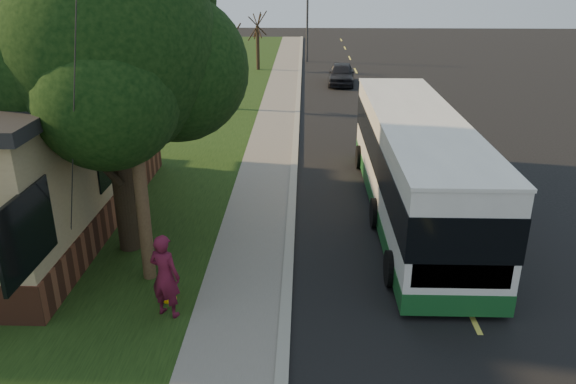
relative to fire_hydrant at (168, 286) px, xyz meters
The scene contains 15 objects.
ground 2.64m from the fire_hydrant, ahead, with size 120.00×120.00×0.00m, color black.
road 11.99m from the fire_hydrant, 56.58° to the left, with size 8.00×80.00×0.01m, color black.
curb 10.34m from the fire_hydrant, 75.43° to the left, with size 0.25×80.00×0.12m, color gray.
sidewalk 10.13m from the fire_hydrant, 80.91° to the left, with size 2.00×80.00×0.08m, color slate.
grass_verge 10.19m from the fire_hydrant, 100.76° to the left, with size 5.00×80.00×0.07m, color black.
fire_hydrant is the anchor object (origin of this frame).
utility_pole 4.37m from the fire_hydrant, 125.38° to the left, with size 2.86×3.21×9.07m.
leafy_tree 5.65m from the fire_hydrant, 120.67° to the left, with size 6.30×6.00×7.80m.
bare_tree_near 18.10m from the fire_hydrant, 92.86° to the left, with size 1.38×1.21×4.31m.
bare_tree_far 30.04m from the fire_hydrant, 90.76° to the left, with size 1.38×1.21×4.03m.
traffic_signal 34.25m from the fire_hydrant, 84.79° to the left, with size 0.18×0.22×5.50m.
transit_bus 8.07m from the fire_hydrant, 39.01° to the left, with size 2.60×11.28×3.05m.
skateboarder 0.80m from the fire_hydrant, 79.49° to the right, with size 0.69×0.45×1.88m, color #541027.
dumpster 10.83m from the fire_hydrant, 117.24° to the left, with size 1.63×1.36×1.34m.
distant_car 25.62m from the fire_hydrant, 78.14° to the left, with size 1.57×3.90×1.33m, color black.
Camera 1 is at (0.36, -10.61, 6.99)m, focal length 35.00 mm.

